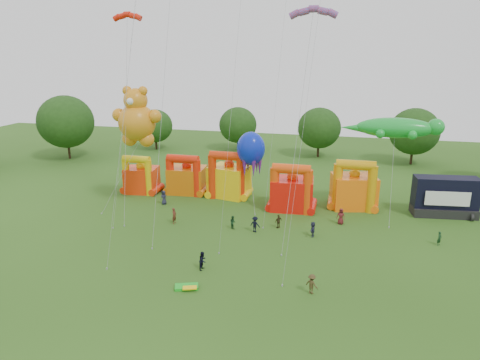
% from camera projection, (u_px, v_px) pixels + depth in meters
% --- Properties ---
extents(ground, '(160.00, 160.00, 0.00)m').
position_uv_depth(ground, '(161.00, 318.00, 32.70)').
color(ground, '#294D15').
rests_on(ground, ground).
extents(tree_ring, '(126.07, 128.20, 12.07)m').
position_uv_depth(tree_ring, '(145.00, 238.00, 31.78)').
color(tree_ring, '#352314').
rests_on(tree_ring, ground).
extents(bouncy_castle_0, '(4.89, 4.11, 5.70)m').
position_uv_depth(bouncy_castle_0, '(141.00, 178.00, 61.86)').
color(bouncy_castle_0, red).
rests_on(bouncy_castle_0, ground).
extents(bouncy_castle_1, '(5.40, 4.46, 5.91)m').
position_uv_depth(bouncy_castle_1, '(187.00, 178.00, 61.64)').
color(bouncy_castle_1, '#D1610B').
rests_on(bouncy_castle_1, ground).
extents(bouncy_castle_2, '(5.93, 5.16, 6.76)m').
position_uv_depth(bouncy_castle_2, '(229.00, 179.00, 59.96)').
color(bouncy_castle_2, yellow).
rests_on(bouncy_castle_2, ground).
extents(bouncy_castle_3, '(5.58, 4.59, 6.37)m').
position_uv_depth(bouncy_castle_3, '(292.00, 192.00, 54.95)').
color(bouncy_castle_3, red).
rests_on(bouncy_castle_3, ground).
extents(bouncy_castle_4, '(6.26, 5.45, 6.70)m').
position_uv_depth(bouncy_castle_4, '(354.00, 189.00, 55.59)').
color(bouncy_castle_4, orange).
rests_on(bouncy_castle_4, ground).
extents(stage_trailer, '(7.85, 3.67, 4.94)m').
position_uv_depth(stage_trailer, '(445.00, 197.00, 52.99)').
color(stage_trailer, black).
rests_on(stage_trailer, ground).
extents(teddy_bear_kite, '(7.29, 5.94, 15.79)m').
position_uv_depth(teddy_bear_kite, '(129.00, 148.00, 53.43)').
color(teddy_bear_kite, orange).
rests_on(teddy_bear_kite, ground).
extents(gecko_kite, '(12.11, 7.96, 12.15)m').
position_uv_depth(gecko_kite, '(395.00, 140.00, 51.77)').
color(gecko_kite, green).
rests_on(gecko_kite, ground).
extents(octopus_kite, '(3.77, 7.35, 9.65)m').
position_uv_depth(octopus_kite, '(252.00, 167.00, 56.52)').
color(octopus_kite, '#0C23C2').
rests_on(octopus_kite, ground).
extents(parafoil_kites, '(27.13, 14.48, 28.49)m').
position_uv_depth(parafoil_kites, '(174.00, 119.00, 47.79)').
color(parafoil_kites, red).
rests_on(parafoil_kites, ground).
extents(diamond_kites, '(23.53, 19.71, 38.00)m').
position_uv_depth(diamond_kites, '(218.00, 93.00, 42.37)').
color(diamond_kites, '#DA430A').
rests_on(diamond_kites, ground).
extents(folded_kite_bundle, '(2.22, 1.60, 0.31)m').
position_uv_depth(folded_kite_bundle, '(187.00, 287.00, 36.84)').
color(folded_kite_bundle, green).
rests_on(folded_kite_bundle, ground).
extents(spectator_0, '(1.06, 0.83, 1.91)m').
position_uv_depth(spectator_0, '(164.00, 197.00, 57.20)').
color(spectator_0, '#222339').
rests_on(spectator_0, ground).
extents(spectator_1, '(0.56, 0.77, 1.94)m').
position_uv_depth(spectator_1, '(174.00, 216.00, 50.72)').
color(spectator_1, '#552618').
rests_on(spectator_1, ground).
extents(spectator_2, '(0.94, 0.94, 1.54)m').
position_uv_depth(spectator_2, '(233.00, 222.00, 49.34)').
color(spectator_2, '#194020').
rests_on(spectator_2, ground).
extents(spectator_3, '(1.34, 1.01, 1.85)m').
position_uv_depth(spectator_3, '(255.00, 224.00, 48.31)').
color(spectator_3, black).
rests_on(spectator_3, ground).
extents(spectator_4, '(0.93, 0.99, 1.64)m').
position_uv_depth(spectator_4, '(279.00, 221.00, 49.44)').
color(spectator_4, '#392E16').
rests_on(spectator_4, ground).
extents(spectator_5, '(0.55, 1.61, 1.72)m').
position_uv_depth(spectator_5, '(313.00, 229.00, 47.13)').
color(spectator_5, '#282944').
rests_on(spectator_5, ground).
extents(spectator_6, '(1.08, 0.85, 1.95)m').
position_uv_depth(spectator_6, '(341.00, 216.00, 50.53)').
color(spectator_6, maroon).
rests_on(spectator_6, ground).
extents(spectator_7, '(0.64, 0.66, 1.53)m').
position_uv_depth(spectator_7, '(439.00, 238.00, 45.00)').
color(spectator_7, '#15361A').
rests_on(spectator_7, ground).
extents(spectator_8, '(0.79, 0.95, 1.78)m').
position_uv_depth(spectator_8, '(203.00, 261.00, 39.92)').
color(spectator_8, black).
rests_on(spectator_8, ground).
extents(spectator_9, '(1.32, 1.12, 1.77)m').
position_uv_depth(spectator_9, '(312.00, 284.00, 35.87)').
color(spectator_9, '#43361A').
rests_on(spectator_9, ground).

